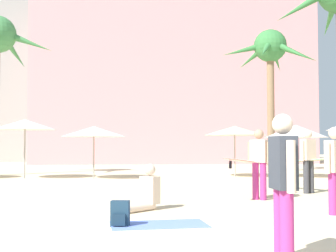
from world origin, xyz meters
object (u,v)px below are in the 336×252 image
cafe_umbrella_6 (94,132)px  beach_towel (159,224)px  palm_tree_left (270,55)px  person_far_right (335,166)px  cafe_umbrella_3 (296,131)px  person_mid_left (144,194)px  person_near_right (257,162)px  backpack (120,214)px  cafe_umbrella_1 (235,131)px  person_near_left (307,159)px  cafe_umbrella_2 (25,124)px  person_mid_right (283,180)px

cafe_umbrella_6 → beach_towel: size_ratio=1.63×
palm_tree_left → person_far_right: palm_tree_left is taller
palm_tree_left → cafe_umbrella_3: (-0.24, -3.79, -4.01)m
person_mid_left → cafe_umbrella_6: bearing=-121.8°
person_near_right → person_mid_left: size_ratio=2.40×
backpack → person_far_right: bearing=110.8°
cafe_umbrella_1 → person_near_right: (-1.42, -7.69, -1.04)m
person_near_right → person_near_left: 2.24m
cafe_umbrella_1 → cafe_umbrella_2: 8.71m
palm_tree_left → cafe_umbrella_1: bearing=-129.7°
cafe_umbrella_2 → backpack: 11.98m
cafe_umbrella_1 → person_mid_right: cafe_umbrella_1 is taller
beach_towel → person_mid_left: 1.77m
cafe_umbrella_1 → person_mid_left: (-4.34, -9.28, -1.65)m
cafe_umbrella_2 → cafe_umbrella_3: cafe_umbrella_2 is taller
person_mid_right → palm_tree_left: bearing=71.3°
cafe_umbrella_1 → cafe_umbrella_2: bearing=179.6°
person_near_left → person_mid_right: 7.82m
cafe_umbrella_6 → person_near_left: size_ratio=1.06×
cafe_umbrella_3 → person_far_right: (-3.18, -9.77, -1.01)m
person_far_right → person_mid_left: (-3.66, 0.97, -0.60)m
beach_towel → person_far_right: person_far_right is taller
cafe_umbrella_3 → person_mid_right: size_ratio=1.55×
cafe_umbrella_3 → person_mid_left: (-6.84, -8.80, -1.61)m
cafe_umbrella_2 → backpack: size_ratio=5.93×
person_near_left → person_far_right: size_ratio=1.47×
cafe_umbrella_1 → person_mid_left: bearing=-115.0°
cafe_umbrella_1 → person_near_left: 6.50m
person_near_right → person_near_left: size_ratio=0.95×
person_near_right → person_mid_left: bearing=160.4°
cafe_umbrella_1 → cafe_umbrella_3: bearing=-11.1°
backpack → palm_tree_left: bearing=161.7°
backpack → person_mid_right: bearing=47.8°
cafe_umbrella_2 → person_mid_left: (4.37, -9.34, -1.87)m
cafe_umbrella_6 → person_near_left: (6.32, -6.14, -0.96)m
person_near_right → cafe_umbrella_1: bearing=31.2°
cafe_umbrella_6 → person_mid_right: (2.98, -13.22, -0.98)m
cafe_umbrella_6 → beach_towel: (1.74, -10.76, -1.90)m
cafe_umbrella_3 → person_mid_right: cafe_umbrella_3 is taller
person_far_right → person_mid_left: person_far_right is taller
palm_tree_left → person_near_left: (-2.34, -9.71, -5.00)m
palm_tree_left → backpack: bearing=-117.7°
cafe_umbrella_3 → backpack: 13.01m
cafe_umbrella_3 → person_near_right: bearing=-118.6°
cafe_umbrella_2 → person_near_left: cafe_umbrella_2 is taller
beach_towel → person_mid_right: size_ratio=0.94×
palm_tree_left → cafe_umbrella_6: size_ratio=2.77×
cafe_umbrella_1 → beach_towel: size_ratio=1.62×
cafe_umbrella_1 → beach_towel: bearing=-110.8°
cafe_umbrella_3 → cafe_umbrella_6: cafe_umbrella_3 is taller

